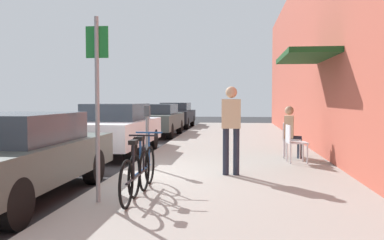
{
  "coord_description": "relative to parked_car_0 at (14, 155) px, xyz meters",
  "views": [
    {
      "loc": [
        2.35,
        -7.63,
        1.56
      ],
      "look_at": [
        1.02,
        4.31,
        0.97
      ],
      "focal_mm": 37.94,
      "sensor_mm": 36.0,
      "label": 1
    }
  ],
  "objects": [
    {
      "name": "parked_car_1",
      "position": [
        -0.0,
        5.32,
        0.05
      ],
      "size": [
        1.8,
        4.4,
        1.46
      ],
      "color": "silver",
      "rests_on": "ground_plane"
    },
    {
      "name": "bicycle_1",
      "position": [
        2.0,
        -0.22,
        -0.23
      ],
      "size": [
        0.46,
        1.71,
        0.9
      ],
      "color": "black",
      "rests_on": "sidewalk_slab"
    },
    {
      "name": "bicycle_0",
      "position": [
        1.96,
        0.35,
        -0.23
      ],
      "size": [
        0.46,
        1.71,
        0.9
      ],
      "color": "black",
      "rests_on": "sidewalk_slab"
    },
    {
      "name": "ground_plane",
      "position": [
        1.1,
        1.7,
        -0.71
      ],
      "size": [
        60.0,
        60.0,
        0.0
      ],
      "primitive_type": "plane",
      "color": "#2D2D30"
    },
    {
      "name": "parked_car_0",
      "position": [
        0.0,
        0.0,
        0.0
      ],
      "size": [
        1.8,
        4.4,
        1.35
      ],
      "color": "#47514C",
      "rests_on": "ground_plane"
    },
    {
      "name": "street_sign",
      "position": [
        1.5,
        -0.42,
        0.93
      ],
      "size": [
        0.32,
        0.06,
        2.6
      ],
      "color": "gray",
      "rests_on": "sidewalk_slab"
    },
    {
      "name": "parking_meter",
      "position": [
        1.55,
        2.52,
        0.18
      ],
      "size": [
        0.12,
        0.1,
        1.32
      ],
      "color": "slate",
      "rests_on": "sidewalk_slab"
    },
    {
      "name": "building_facade",
      "position": [
        5.75,
        3.71,
        2.28
      ],
      "size": [
        1.4,
        32.0,
        5.98
      ],
      "color": "#BC5442",
      "rests_on": "ground_plane"
    },
    {
      "name": "sidewalk_slab",
      "position": [
        3.35,
        3.7,
        -0.65
      ],
      "size": [
        4.5,
        32.0,
        0.12
      ],
      "primitive_type": "cube",
      "color": "#9E9B93",
      "rests_on": "ground_plane"
    },
    {
      "name": "seated_patron_1",
      "position": [
        4.8,
        4.4,
        0.11
      ],
      "size": [
        0.47,
        0.42,
        1.29
      ],
      "color": "#232838",
      "rests_on": "sidewalk_slab"
    },
    {
      "name": "cafe_chair_1",
      "position": [
        4.74,
        4.41,
        -0.08
      ],
      "size": [
        0.51,
        0.51,
        0.87
      ],
      "color": "silver",
      "rests_on": "sidewalk_slab"
    },
    {
      "name": "parked_car_3",
      "position": [
        0.0,
        16.69,
        0.03
      ],
      "size": [
        1.8,
        4.4,
        1.41
      ],
      "color": "black",
      "rests_on": "ground_plane"
    },
    {
      "name": "pedestrian_standing",
      "position": [
        3.34,
        1.86,
        0.41
      ],
      "size": [
        0.36,
        0.22,
        1.7
      ],
      "color": "#232838",
      "rests_on": "sidewalk_slab"
    },
    {
      "name": "parked_car_2",
      "position": [
        0.0,
        11.36,
        0.02
      ],
      "size": [
        1.8,
        4.4,
        1.38
      ],
      "color": "#47514C",
      "rests_on": "ground_plane"
    },
    {
      "name": "cafe_chair_0",
      "position": [
        4.74,
        3.56,
        -0.08
      ],
      "size": [
        0.48,
        0.48,
        0.87
      ],
      "color": "silver",
      "rests_on": "sidewalk_slab"
    }
  ]
}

